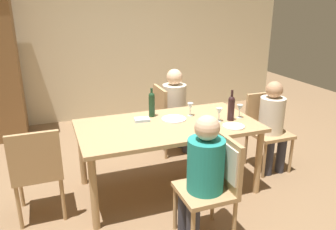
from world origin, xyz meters
The scene contains 18 objects.
ground_plane centered at (0.00, 0.00, 0.00)m, with size 10.00×10.00×0.00m, color #846647.
rear_room_partition centered at (0.00, 2.69, 1.35)m, with size 6.40×0.12×2.70m, color beige.
dining_table centered at (0.00, 0.00, 0.68)m, with size 1.86×0.99×0.76m.
chair_right_end centered at (1.31, 0.09, 0.53)m, with size 0.44×0.44×0.92m.
chair_far_right centered at (0.33, 0.87, 0.53)m, with size 0.44×0.44×0.92m.
chair_near centered at (0.12, -0.87, 0.59)m, with size 0.46×0.44×0.92m.
chair_left_end centered at (-1.31, -0.09, 0.53)m, with size 0.44×0.44×0.92m.
person_woman_host centered at (1.31, -0.03, 0.64)m, with size 0.29×0.34×1.10m.
person_man_bearded centered at (0.45, 0.87, 0.66)m, with size 0.36×0.31×1.15m.
person_man_guest centered at (-0.03, -0.87, 0.66)m, with size 0.35×0.31×1.14m.
wine_bottle_tall_green centered at (0.67, -0.13, 0.90)m, with size 0.07×0.07×0.33m.
wine_bottle_dark_red centered at (-0.08, 0.29, 0.91)m, with size 0.07×0.07×0.32m.
wine_glass_near_left centered at (0.80, -0.09, 0.86)m, with size 0.07×0.07×0.15m.
wine_glass_centre centered at (0.54, -0.11, 0.86)m, with size 0.07×0.07×0.15m.
wine_glass_near_right centered at (0.33, 0.16, 0.86)m, with size 0.07×0.07×0.15m.
dinner_plate_host centered at (0.60, -0.31, 0.76)m, with size 0.22×0.22×0.01m, color white.
dinner_plate_guest_left centered at (0.11, 0.11, 0.76)m, with size 0.27×0.27×0.01m, color white.
folded_napkin centered at (-0.23, 0.19, 0.77)m, with size 0.16×0.12×0.03m, color #ADC6D6.
Camera 1 is at (-1.15, -3.06, 1.99)m, focal length 35.74 mm.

